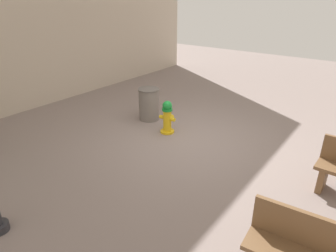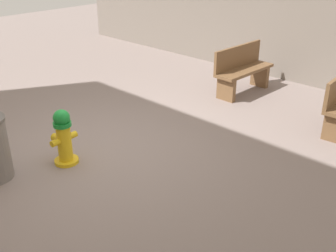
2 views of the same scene
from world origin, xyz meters
name	(u,v)px [view 1 (image 1 of 2)]	position (x,y,z in m)	size (l,w,h in m)	color
ground_plane	(188,140)	(0.00, 0.00, 0.00)	(23.40, 23.40, 0.00)	gray
fire_hydrant	(167,117)	(0.64, -0.06, 0.40)	(0.43, 0.41, 0.81)	gold
trash_bin	(149,104)	(1.54, -0.43, 0.43)	(0.56, 0.56, 0.86)	slate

